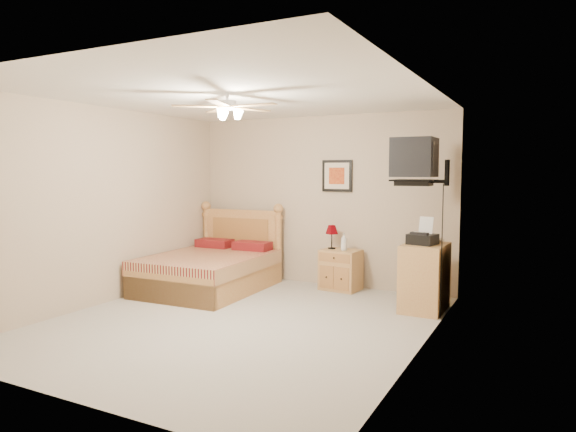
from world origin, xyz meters
name	(u,v)px	position (x,y,z in m)	size (l,w,h in m)	color
floor	(240,322)	(0.00, 0.00, 0.00)	(4.50, 4.50, 0.00)	#9F998F
ceiling	(238,96)	(0.00, 0.00, 2.50)	(4.00, 4.50, 0.04)	white
wall_back	(321,201)	(0.00, 2.25, 1.25)	(4.00, 0.04, 2.50)	tan
wall_front	(67,233)	(0.00, -2.25, 1.25)	(4.00, 0.04, 2.50)	tan
wall_left	(106,206)	(-2.00, 0.00, 1.25)	(0.04, 4.50, 2.50)	tan
wall_right	(422,219)	(2.00, 0.00, 1.25)	(0.04, 4.50, 2.50)	tan
bed	(208,248)	(-1.24, 1.12, 0.60)	(1.42, 1.86, 1.20)	#B26C37
nightstand	(341,270)	(0.43, 2.00, 0.29)	(0.53, 0.40, 0.58)	tan
table_lamp	(332,237)	(0.27, 2.04, 0.75)	(0.18, 0.18, 0.34)	#5F0108
lotion_bottle	(344,242)	(0.48, 1.97, 0.70)	(0.10, 0.10, 0.25)	silver
framed_picture	(337,176)	(0.27, 2.23, 1.62)	(0.46, 0.04, 0.46)	black
dresser	(425,277)	(1.73, 1.45, 0.41)	(0.48, 0.69, 0.81)	#B37740
fax_machine	(423,231)	(1.70, 1.41, 0.98)	(0.31, 0.33, 0.33)	black
magazine_lower	(425,241)	(1.67, 1.66, 0.83)	(0.19, 0.25, 0.02)	tan
magazine_upper	(427,239)	(1.71, 1.66, 0.85)	(0.18, 0.24, 0.02)	gray
wall_tv	(427,161)	(1.75, 1.34, 1.81)	(0.56, 0.46, 0.58)	black
ceiling_fan	(227,107)	(0.00, -0.20, 2.36)	(1.14, 1.14, 0.28)	white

